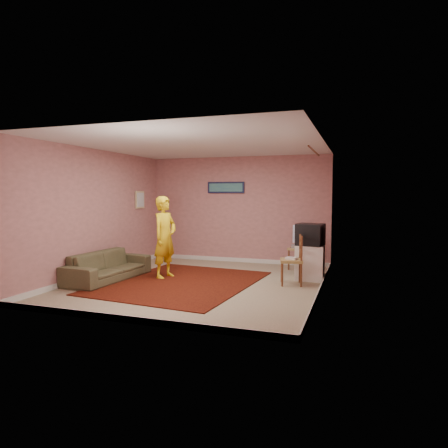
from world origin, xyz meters
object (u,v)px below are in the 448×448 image
(chair_b, at_px, (291,254))
(sofa, at_px, (108,266))
(crt_tv, at_px, (310,234))
(tv_cabinet, at_px, (310,262))
(chair_a, at_px, (300,243))
(person, at_px, (165,237))

(chair_b, relative_size, sofa, 0.26)
(sofa, bearing_deg, crt_tv, -67.10)
(crt_tv, height_order, sofa, crt_tv)
(tv_cabinet, relative_size, chair_a, 1.28)
(crt_tv, bearing_deg, chair_b, -107.12)
(crt_tv, xyz_separation_m, chair_b, (-0.27, -0.55, -0.33))
(chair_b, bearing_deg, sofa, -89.72)
(person, bearing_deg, sofa, 132.45)
(crt_tv, distance_m, chair_b, 0.69)
(crt_tv, relative_size, chair_b, 1.11)
(crt_tv, bearing_deg, person, -155.39)
(chair_a, distance_m, person, 3.02)
(chair_a, distance_m, chair_b, 1.54)
(crt_tv, xyz_separation_m, chair_a, (-0.33, 0.99, -0.31))
(tv_cabinet, xyz_separation_m, sofa, (-3.75, -1.32, -0.06))
(sofa, bearing_deg, chair_a, -52.43)
(tv_cabinet, xyz_separation_m, crt_tv, (-0.00, 0.00, 0.56))
(chair_a, bearing_deg, person, -129.06)
(tv_cabinet, bearing_deg, crt_tv, 170.49)
(chair_a, relative_size, person, 0.32)
(chair_a, relative_size, chair_b, 1.05)
(crt_tv, height_order, chair_b, crt_tv)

